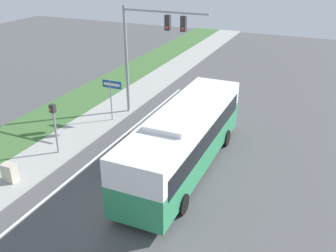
# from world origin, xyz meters

# --- Properties ---
(ground_plane) EXTENTS (80.00, 80.00, 0.00)m
(ground_plane) POSITION_xyz_m (0.00, 0.00, 0.00)
(ground_plane) COLOR #4C4C4F
(sidewalk) EXTENTS (2.80, 80.00, 0.12)m
(sidewalk) POSITION_xyz_m (-6.20, 0.00, 0.06)
(sidewalk) COLOR #9E9E99
(sidewalk) RESTS_ON ground_plane
(lane_divider_near) EXTENTS (0.14, 30.00, 0.01)m
(lane_divider_near) POSITION_xyz_m (-3.60, 0.00, 0.00)
(lane_divider_near) COLOR silver
(lane_divider_near) RESTS_ON ground_plane
(bus) EXTENTS (2.78, 10.88, 3.40)m
(bus) POSITION_xyz_m (1.17, 3.89, 1.87)
(bus) COLOR #2D8956
(bus) RESTS_ON ground_plane
(signal_gantry) EXTENTS (5.63, 0.41, 7.17)m
(signal_gantry) POSITION_xyz_m (-3.47, 9.24, 5.04)
(signal_gantry) COLOR #939399
(signal_gantry) RESTS_ON ground_plane
(pedestrian_signal) EXTENTS (0.28, 0.34, 2.95)m
(pedestrian_signal) POSITION_xyz_m (-5.71, 2.52, 2.01)
(pedestrian_signal) COLOR #939399
(pedestrian_signal) RESTS_ON ground_plane
(street_sign) EXTENTS (1.35, 0.08, 2.86)m
(street_sign) POSITION_xyz_m (-5.23, 7.49, 2.04)
(street_sign) COLOR #939399
(street_sign) RESTS_ON ground_plane
(utility_cabinet) EXTENTS (0.65, 0.46, 0.92)m
(utility_cabinet) POSITION_xyz_m (-6.00, -0.67, 0.58)
(utility_cabinet) COLOR #B7B29E
(utility_cabinet) RESTS_ON sidewalk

